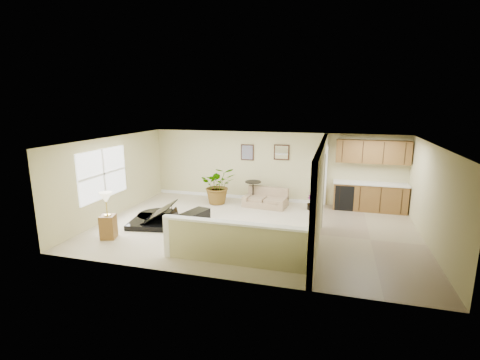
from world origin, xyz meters
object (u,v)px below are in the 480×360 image
(loveseat, at_px, (266,197))
(accent_table, at_px, (253,189))
(small_plant, at_px, (311,203))
(lamp_stand, at_px, (108,219))
(piano, at_px, (157,204))
(piano_bench, at_px, (196,221))
(palm_plant, at_px, (218,185))

(loveseat, relative_size, accent_table, 1.88)
(accent_table, distance_m, small_plant, 2.07)
(accent_table, xyz_separation_m, lamp_stand, (-2.93, -4.15, 0.01))
(piano, height_order, accent_table, piano)
(piano, relative_size, piano_bench, 2.27)
(palm_plant, xyz_separation_m, lamp_stand, (-1.74, -3.87, -0.12))
(piano, distance_m, accent_table, 3.55)
(palm_plant, height_order, small_plant, palm_plant)
(accent_table, relative_size, small_plant, 1.63)
(piano_bench, distance_m, small_plant, 4.11)
(accent_table, distance_m, palm_plant, 1.23)
(small_plant, height_order, lamp_stand, lamp_stand)
(piano_bench, distance_m, palm_plant, 2.73)
(small_plant, bearing_deg, accent_table, 175.66)
(small_plant, bearing_deg, loveseat, -179.78)
(piano_bench, xyz_separation_m, loveseat, (1.43, 2.81, 0.03))
(small_plant, relative_size, lamp_stand, 0.40)
(piano, distance_m, piano_bench, 1.38)
(accent_table, bearing_deg, piano, -129.75)
(piano, bearing_deg, piano_bench, -20.16)
(palm_plant, relative_size, small_plant, 3.01)
(accent_table, bearing_deg, palm_plant, -166.81)
(lamp_stand, bearing_deg, piano, 65.04)
(piano_bench, bearing_deg, palm_plant, 95.35)
(piano_bench, xyz_separation_m, palm_plant, (-0.25, 2.70, 0.37))
(piano_bench, relative_size, lamp_stand, 0.67)
(palm_plant, distance_m, small_plant, 3.27)
(piano, bearing_deg, loveseat, 33.38)
(piano, xyz_separation_m, accent_table, (2.27, 2.73, -0.05))
(accent_table, height_order, palm_plant, palm_plant)
(piano, relative_size, lamp_stand, 1.52)
(piano, distance_m, palm_plant, 2.67)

